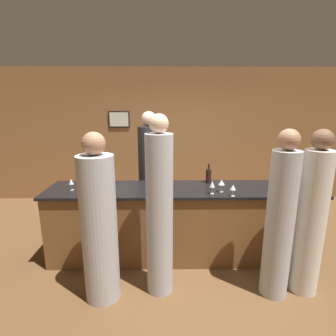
{
  "coord_description": "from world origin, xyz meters",
  "views": [
    {
      "loc": [
        -0.24,
        -3.29,
        2.07
      ],
      "look_at": [
        -0.19,
        0.1,
        1.23
      ],
      "focal_mm": 28.0,
      "sensor_mm": 36.0,
      "label": 1
    }
  ],
  "objects_px": {
    "wine_bottle_0": "(209,176)",
    "guest_2": "(99,226)",
    "bartender": "(150,177)",
    "guest_0": "(311,219)",
    "guest_1": "(280,221)",
    "guest_3": "(160,213)",
    "wine_bottle_1": "(285,181)"
  },
  "relations": [
    {
      "from": "wine_bottle_0",
      "to": "guest_2",
      "type": "bearing_deg",
      "value": -141.27
    },
    {
      "from": "bartender",
      "to": "wine_bottle_0",
      "type": "height_order",
      "value": "bartender"
    },
    {
      "from": "guest_0",
      "to": "guest_2",
      "type": "height_order",
      "value": "guest_0"
    },
    {
      "from": "guest_1",
      "to": "wine_bottle_0",
      "type": "relative_size",
      "value": 6.7
    },
    {
      "from": "guest_2",
      "to": "guest_3",
      "type": "xyz_separation_m",
      "value": [
        0.62,
        0.1,
        0.1
      ]
    },
    {
      "from": "guest_0",
      "to": "guest_1",
      "type": "xyz_separation_m",
      "value": [
        -0.36,
        -0.05,
        0.01
      ]
    },
    {
      "from": "guest_1",
      "to": "guest_2",
      "type": "xyz_separation_m",
      "value": [
        -1.89,
        -0.03,
        -0.03
      ]
    },
    {
      "from": "guest_2",
      "to": "guest_1",
      "type": "bearing_deg",
      "value": 0.79
    },
    {
      "from": "guest_2",
      "to": "guest_3",
      "type": "distance_m",
      "value": 0.64
    },
    {
      "from": "bartender",
      "to": "wine_bottle_1",
      "type": "distance_m",
      "value": 2.0
    },
    {
      "from": "guest_2",
      "to": "wine_bottle_0",
      "type": "bearing_deg",
      "value": 38.73
    },
    {
      "from": "wine_bottle_0",
      "to": "wine_bottle_1",
      "type": "relative_size",
      "value": 1.02
    },
    {
      "from": "guest_1",
      "to": "guest_3",
      "type": "xyz_separation_m",
      "value": [
        -1.27,
        0.07,
        0.07
      ]
    },
    {
      "from": "bartender",
      "to": "guest_1",
      "type": "xyz_separation_m",
      "value": [
        1.45,
        -1.55,
        -0.04
      ]
    },
    {
      "from": "bartender",
      "to": "wine_bottle_1",
      "type": "bearing_deg",
      "value": 154.9
    },
    {
      "from": "bartender",
      "to": "wine_bottle_0",
      "type": "distance_m",
      "value": 1.03
    },
    {
      "from": "guest_3",
      "to": "wine_bottle_0",
      "type": "distance_m",
      "value": 1.17
    },
    {
      "from": "guest_1",
      "to": "bartender",
      "type": "bearing_deg",
      "value": 133.05
    },
    {
      "from": "guest_3",
      "to": "guest_1",
      "type": "bearing_deg",
      "value": -3.24
    },
    {
      "from": "guest_3",
      "to": "wine_bottle_1",
      "type": "bearing_deg",
      "value": 21.56
    },
    {
      "from": "bartender",
      "to": "guest_2",
      "type": "bearing_deg",
      "value": 74.54
    },
    {
      "from": "bartender",
      "to": "wine_bottle_1",
      "type": "relative_size",
      "value": 7.32
    },
    {
      "from": "bartender",
      "to": "guest_2",
      "type": "height_order",
      "value": "bartender"
    },
    {
      "from": "guest_3",
      "to": "wine_bottle_1",
      "type": "relative_size",
      "value": 7.39
    },
    {
      "from": "guest_0",
      "to": "wine_bottle_1",
      "type": "bearing_deg",
      "value": 90.66
    },
    {
      "from": "bartender",
      "to": "wine_bottle_1",
      "type": "height_order",
      "value": "bartender"
    },
    {
      "from": "wine_bottle_1",
      "to": "guest_0",
      "type": "bearing_deg",
      "value": -89.34
    },
    {
      "from": "wine_bottle_0",
      "to": "wine_bottle_1",
      "type": "height_order",
      "value": "wine_bottle_0"
    },
    {
      "from": "guest_1",
      "to": "guest_2",
      "type": "distance_m",
      "value": 1.89
    },
    {
      "from": "bartender",
      "to": "guest_1",
      "type": "bearing_deg",
      "value": 133.05
    },
    {
      "from": "bartender",
      "to": "guest_2",
      "type": "xyz_separation_m",
      "value": [
        -0.44,
        -1.58,
        -0.08
      ]
    },
    {
      "from": "bartender",
      "to": "guest_2",
      "type": "distance_m",
      "value": 1.64
    }
  ]
}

